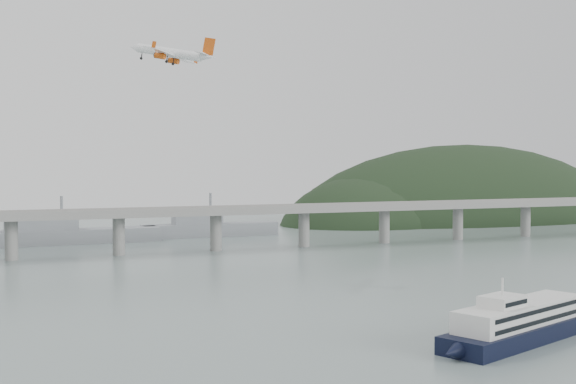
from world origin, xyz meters
name	(u,v)px	position (x,y,z in m)	size (l,w,h in m)	color
ground	(367,333)	(0.00, 0.00, 0.00)	(900.00, 900.00, 0.00)	slate
bridge	(176,218)	(-1.15, 200.00, 17.65)	(800.00, 22.00, 23.90)	gray
headland	(481,243)	(285.18, 331.75, -19.34)	(365.00, 155.00, 156.00)	black
ferry	(521,323)	(31.86, -23.62, 4.69)	(87.82, 40.44, 17.28)	black
airliner	(171,53)	(-26.52, 106.32, 87.23)	(30.08, 28.91, 9.61)	white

